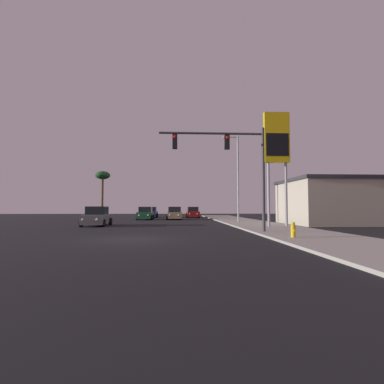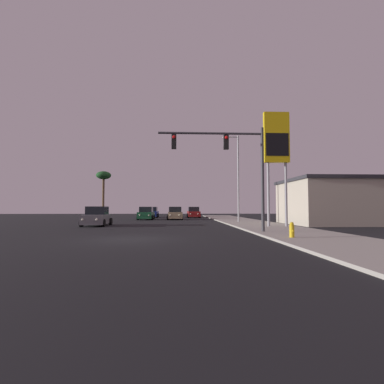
% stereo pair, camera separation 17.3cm
% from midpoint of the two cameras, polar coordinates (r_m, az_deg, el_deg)
% --- Properties ---
extents(ground_plane, '(120.00, 120.00, 0.00)m').
position_cam_midpoint_polar(ground_plane, '(15.56, -11.50, -8.80)').
color(ground_plane, black).
extents(sidewalk_right, '(5.00, 60.00, 0.12)m').
position_cam_midpoint_polar(sidewalk_right, '(26.34, 13.14, -6.22)').
color(sidewalk_right, '#9E998E').
rests_on(sidewalk_right, ground).
extents(building_gas_station, '(10.30, 8.30, 4.30)m').
position_cam_midpoint_polar(building_gas_station, '(31.88, 26.72, -1.63)').
color(building_gas_station, '#B2A893').
rests_on(building_gas_station, ground).
extents(car_blue, '(2.04, 4.33, 1.68)m').
position_cam_midpoint_polar(car_blue, '(47.43, -7.55, -3.93)').
color(car_blue, navy).
rests_on(car_blue, ground).
extents(car_green, '(2.04, 4.32, 1.68)m').
position_cam_midpoint_polar(car_green, '(39.71, -8.62, -4.12)').
color(car_green, '#195933').
rests_on(car_green, ground).
extents(car_tan, '(2.04, 4.34, 1.68)m').
position_cam_midpoint_polar(car_tan, '(39.68, -3.14, -4.15)').
color(car_tan, tan).
rests_on(car_tan, ground).
extents(car_grey, '(2.04, 4.34, 1.68)m').
position_cam_midpoint_polar(car_grey, '(27.42, -17.50, -4.56)').
color(car_grey, slate).
rests_on(car_grey, ground).
extents(car_red, '(2.04, 4.33, 1.68)m').
position_cam_midpoint_polar(car_red, '(46.60, 0.40, -3.97)').
color(car_red, maroon).
rests_on(car_red, ground).
extents(traffic_light_mast, '(6.61, 0.36, 6.50)m').
position_cam_midpoint_polar(traffic_light_mast, '(18.95, 8.10, 6.46)').
color(traffic_light_mast, '#38383D').
rests_on(traffic_light_mast, sidewalk_right).
extents(street_lamp, '(1.74, 0.24, 9.00)m').
position_cam_midpoint_polar(street_lamp, '(31.61, 8.72, 3.48)').
color(street_lamp, '#99999E').
rests_on(street_lamp, sidewalk_right).
extents(gas_station_sign, '(2.00, 0.42, 9.00)m').
position_cam_midpoint_polar(gas_station_sign, '(24.81, 15.99, 8.83)').
color(gas_station_sign, '#99999E').
rests_on(gas_station_sign, sidewalk_right).
extents(fire_hydrant, '(0.24, 0.34, 0.76)m').
position_cam_midpoint_polar(fire_hydrant, '(15.76, 18.79, -6.85)').
color(fire_hydrant, gold).
rests_on(fire_hydrant, sidewalk_right).
extents(palm_tree_far, '(2.40, 2.40, 7.50)m').
position_cam_midpoint_polar(palm_tree_far, '(50.99, -16.40, 2.67)').
color(palm_tree_far, brown).
rests_on(palm_tree_far, ground).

